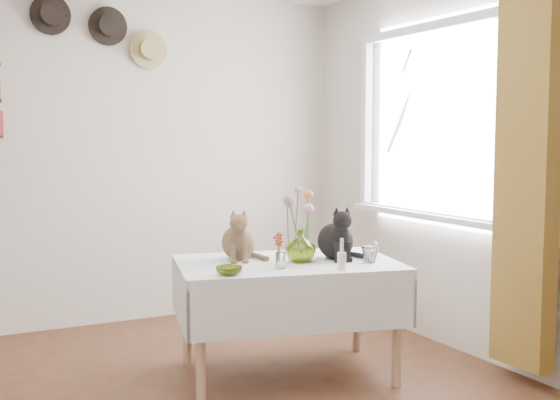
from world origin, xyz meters
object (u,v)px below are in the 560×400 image
dining_table (287,290)px  flower_vase (300,246)px  tabby_cat (238,233)px  black_cat (335,231)px

dining_table → flower_vase: 0.27m
tabby_cat → black_cat: (0.52, -0.24, 0.01)m
dining_table → tabby_cat: bearing=138.8°
tabby_cat → black_cat: black_cat is taller
tabby_cat → flower_vase: bearing=-17.4°
dining_table → tabby_cat: (-0.22, 0.20, 0.32)m
dining_table → flower_vase: bearing=-34.2°
tabby_cat → black_cat: size_ratio=0.95×
dining_table → tabby_cat: 0.44m
tabby_cat → flower_vase: size_ratio=1.67×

